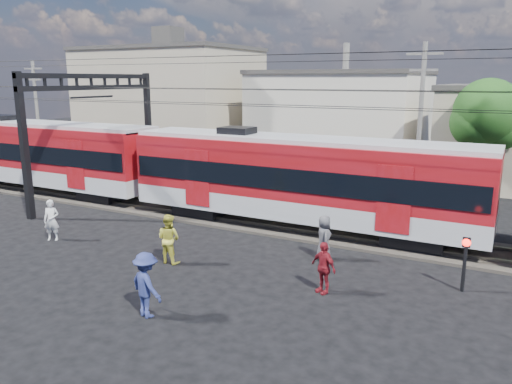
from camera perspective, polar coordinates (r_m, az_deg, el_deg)
ground at (r=17.45m, az=-12.63°, el=-9.96°), size 120.00×120.00×0.00m
track_bed at (r=23.69m, az=-0.05°, el=-3.36°), size 70.00×3.40×0.12m
rail_near at (r=23.03m, az=-0.93°, el=-3.54°), size 70.00×0.12×0.12m
rail_far at (r=24.30m, az=0.77°, el=-2.66°), size 70.00×0.12×0.12m
commuter_train at (r=22.13m, az=5.54°, el=1.66°), size 50.30×3.08×4.17m
catenary at (r=27.91m, az=-16.17°, el=9.19°), size 70.00×9.30×7.52m
building_west at (r=45.52m, az=-9.75°, el=10.11°), size 14.28×10.20×9.30m
building_midwest at (r=41.21m, az=10.00°, el=8.44°), size 12.24×12.24×7.30m
utility_pole_mid at (r=27.59m, az=18.23°, el=7.76°), size 1.80×0.24×8.50m
utility_pole_west at (r=41.87m, az=-23.75°, el=8.48°), size 1.80×0.24×8.00m
tree_near at (r=30.31m, az=25.26°, el=7.82°), size 3.82×3.64×6.72m
pedestrian_a at (r=22.65m, az=-22.34°, el=-2.99°), size 0.76×0.67×1.74m
pedestrian_b at (r=18.68m, az=-9.95°, el=-5.27°), size 0.91×0.71×1.85m
pedestrian_c at (r=14.71m, az=-12.43°, el=-10.33°), size 1.39×1.05×1.91m
pedestrian_d at (r=16.07m, az=7.70°, el=-8.53°), size 1.07×0.79×1.69m
pedestrian_e at (r=18.89m, az=7.78°, el=-5.21°), size 0.90×0.99×1.71m
crossing_signal at (r=17.19m, az=22.82°, el=-6.57°), size 0.26×0.26×1.81m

